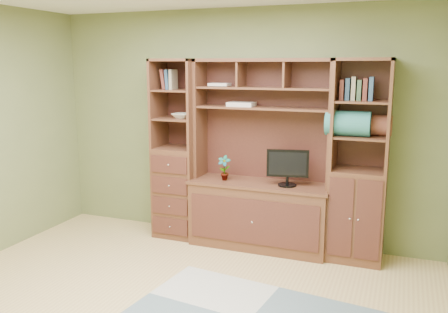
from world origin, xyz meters
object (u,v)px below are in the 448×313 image
at_px(right_tower, 359,162).
at_px(left_tower, 178,149).
at_px(monitor, 288,161).
at_px(center_hutch, 260,156).

bearing_deg(right_tower, left_tower, 180.00).
bearing_deg(monitor, left_tower, 165.19).
distance_m(center_hutch, left_tower, 1.00).
height_order(right_tower, monitor, right_tower).
distance_m(right_tower, monitor, 0.72).
height_order(center_hutch, monitor, center_hutch).
bearing_deg(right_tower, center_hutch, -177.77).
distance_m(center_hutch, right_tower, 1.03).
xyz_separation_m(right_tower, monitor, (-0.71, -0.07, -0.03)).
relative_size(left_tower, monitor, 3.84).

